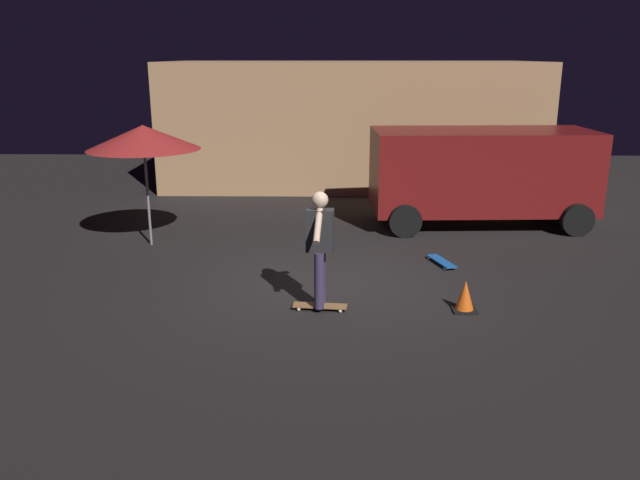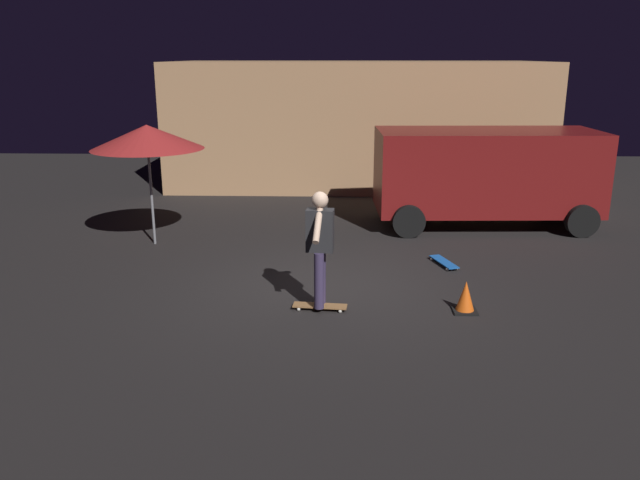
{
  "view_description": "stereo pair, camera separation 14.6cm",
  "coord_description": "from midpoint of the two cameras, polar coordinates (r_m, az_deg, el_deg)",
  "views": [
    {
      "loc": [
        0.09,
        -9.43,
        3.54
      ],
      "look_at": [
        -0.04,
        -0.87,
        1.05
      ],
      "focal_mm": 35.78,
      "sensor_mm": 36.0,
      "label": 1
    },
    {
      "loc": [
        0.24,
        -9.43,
        3.54
      ],
      "look_at": [
        -0.04,
        -0.87,
        1.05
      ],
      "focal_mm": 35.78,
      "sensor_mm": 36.0,
      "label": 2
    }
  ],
  "objects": [
    {
      "name": "parked_van",
      "position": [
        14.08,
        13.97,
        6.0
      ],
      "size": [
        4.68,
        2.37,
        2.03
      ],
      "color": "maroon",
      "rests_on": "ground_plane"
    },
    {
      "name": "traffic_cone",
      "position": [
        9.37,
        12.4,
        -4.99
      ],
      "size": [
        0.34,
        0.34,
        0.46
      ],
      "color": "black",
      "rests_on": "ground_plane"
    },
    {
      "name": "skater",
      "position": [
        8.92,
        -0.47,
        -0.08
      ],
      "size": [
        0.4,
        0.99,
        1.67
      ],
      "color": "#382D4C",
      "rests_on": "skateboard_ridden"
    },
    {
      "name": "patio_umbrella",
      "position": [
        12.42,
        -15.86,
        8.82
      ],
      "size": [
        2.1,
        2.1,
        2.3
      ],
      "color": "slate",
      "rests_on": "ground_plane"
    },
    {
      "name": "skateboard_spare",
      "position": [
        11.39,
        10.45,
        -1.89
      ],
      "size": [
        0.43,
        0.8,
        0.07
      ],
      "color": "#1959B2",
      "rests_on": "ground_plane"
    },
    {
      "name": "low_building",
      "position": [
        18.58,
        2.52,
        10.47
      ],
      "size": [
        10.2,
        4.49,
        3.38
      ],
      "color": "#AD7F56",
      "rests_on": "ground_plane"
    },
    {
      "name": "ground_plane",
      "position": [
        10.08,
        -0.13,
        -4.36
      ],
      "size": [
        28.0,
        28.0,
        0.0
      ],
      "primitive_type": "plane",
      "color": "black"
    },
    {
      "name": "skateboard_ridden",
      "position": [
        9.25,
        -0.46,
        -5.93
      ],
      "size": [
        0.8,
        0.28,
        0.07
      ],
      "color": "olive",
      "rests_on": "ground_plane"
    }
  ]
}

